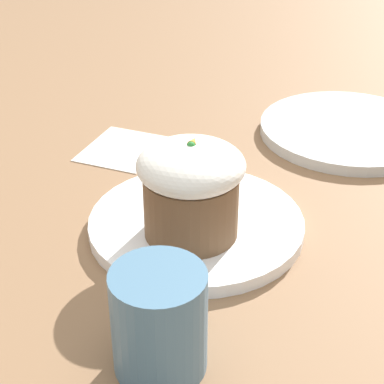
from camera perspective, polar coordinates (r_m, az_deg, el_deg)
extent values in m
plane|color=#846042|center=(0.64, 0.38, -3.35)|extent=(4.00, 4.00, 0.00)
cylinder|color=white|center=(0.64, 0.38, -2.86)|extent=(0.21, 0.21, 0.01)
cylinder|color=brown|center=(0.60, 0.00, -1.16)|extent=(0.09, 0.09, 0.06)
ellipsoid|color=white|center=(0.58, 0.00, 2.38)|extent=(0.10, 0.10, 0.04)
cone|color=orange|center=(0.58, 0.21, 4.50)|extent=(0.02, 0.01, 0.01)
sphere|color=green|center=(0.57, 0.03, 4.14)|extent=(0.01, 0.01, 0.01)
cube|color=#B7B7BC|center=(0.67, -0.28, -0.20)|extent=(0.10, 0.03, 0.00)
ellipsoid|color=#B7B7BC|center=(0.62, -0.20, -3.16)|extent=(0.06, 0.05, 0.01)
cylinder|color=teal|center=(0.48, -2.93, -11.43)|extent=(0.07, 0.07, 0.09)
torus|color=teal|center=(0.51, -1.78, -8.47)|extent=(0.05, 0.01, 0.05)
cylinder|color=silver|center=(0.85, 13.71, 5.40)|extent=(0.23, 0.23, 0.01)
cube|color=white|center=(0.80, -6.17, 3.87)|extent=(0.12, 0.10, 0.00)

